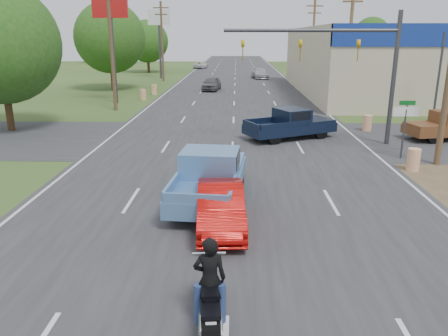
{
  "coord_description": "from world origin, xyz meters",
  "views": [
    {
      "loc": [
        0.17,
        -6.7,
        5.7
      ],
      "look_at": [
        -0.23,
        7.87,
        1.3
      ],
      "focal_mm": 35.0,
      "sensor_mm": 36.0,
      "label": 1
    }
  ],
  "objects_px": {
    "brown_pickup": "(448,126)",
    "distant_car_white": "(200,65)",
    "red_convertible": "(221,207)",
    "rider": "(210,283)",
    "distant_car_silver": "(260,73)",
    "navy_pickup": "(292,123)",
    "motorcycle": "(210,302)",
    "blue_pickup": "(210,175)",
    "distant_car_grey": "(212,84)"
  },
  "relations": [
    {
      "from": "rider",
      "to": "brown_pickup",
      "type": "xyz_separation_m",
      "value": [
        12.62,
        17.16,
        -0.09
      ]
    },
    {
      "from": "navy_pickup",
      "to": "rider",
      "type": "bearing_deg",
      "value": -39.54
    },
    {
      "from": "blue_pickup",
      "to": "distant_car_white",
      "type": "xyz_separation_m",
      "value": [
        -5.77,
        67.97,
        -0.34
      ]
    },
    {
      "from": "motorcycle",
      "to": "distant_car_silver",
      "type": "bearing_deg",
      "value": 81.47
    },
    {
      "from": "rider",
      "to": "brown_pickup",
      "type": "bearing_deg",
      "value": -130.85
    },
    {
      "from": "navy_pickup",
      "to": "distant_car_silver",
      "type": "bearing_deg",
      "value": 152.51
    },
    {
      "from": "motorcycle",
      "to": "distant_car_white",
      "type": "height_order",
      "value": "motorcycle"
    },
    {
      "from": "rider",
      "to": "distant_car_grey",
      "type": "height_order",
      "value": "rider"
    },
    {
      "from": "distant_car_grey",
      "to": "rider",
      "type": "bearing_deg",
      "value": -80.67
    },
    {
      "from": "rider",
      "to": "distant_car_white",
      "type": "distance_m",
      "value": 75.37
    },
    {
      "from": "red_convertible",
      "to": "rider",
      "type": "bearing_deg",
      "value": -94.02
    },
    {
      "from": "navy_pickup",
      "to": "distant_car_white",
      "type": "height_order",
      "value": "navy_pickup"
    },
    {
      "from": "motorcycle",
      "to": "rider",
      "type": "bearing_deg",
      "value": 90.0
    },
    {
      "from": "rider",
      "to": "blue_pickup",
      "type": "bearing_deg",
      "value": -91.32
    },
    {
      "from": "rider",
      "to": "distant_car_grey",
      "type": "bearing_deg",
      "value": -91.42
    },
    {
      "from": "brown_pickup",
      "to": "blue_pickup",
      "type": "bearing_deg",
      "value": 115.88
    },
    {
      "from": "brown_pickup",
      "to": "distant_car_grey",
      "type": "bearing_deg",
      "value": 20.53
    },
    {
      "from": "rider",
      "to": "distant_car_white",
      "type": "xyz_separation_m",
      "value": [
        -6.17,
        75.11,
        -0.32
      ]
    },
    {
      "from": "brown_pickup",
      "to": "motorcycle",
      "type": "bearing_deg",
      "value": 132.09
    },
    {
      "from": "distant_car_silver",
      "to": "red_convertible",
      "type": "bearing_deg",
      "value": -101.13
    },
    {
      "from": "rider",
      "to": "navy_pickup",
      "type": "distance_m",
      "value": 17.63
    },
    {
      "from": "brown_pickup",
      "to": "distant_car_white",
      "type": "height_order",
      "value": "brown_pickup"
    },
    {
      "from": "brown_pickup",
      "to": "distant_car_white",
      "type": "xyz_separation_m",
      "value": [
        -18.78,
        57.95,
        -0.22
      ]
    },
    {
      "from": "motorcycle",
      "to": "brown_pickup",
      "type": "bearing_deg",
      "value": 49.27
    },
    {
      "from": "distant_car_white",
      "to": "blue_pickup",
      "type": "bearing_deg",
      "value": 104.62
    },
    {
      "from": "motorcycle",
      "to": "navy_pickup",
      "type": "xyz_separation_m",
      "value": [
        3.73,
        17.3,
        0.34
      ]
    },
    {
      "from": "red_convertible",
      "to": "distant_car_grey",
      "type": "xyz_separation_m",
      "value": [
        -2.26,
        35.91,
        0.07
      ]
    },
    {
      "from": "brown_pickup",
      "to": "distant_car_grey",
      "type": "relative_size",
      "value": 1.2
    },
    {
      "from": "distant_car_grey",
      "to": "navy_pickup",
      "type": "bearing_deg",
      "value": -69.54
    },
    {
      "from": "motorcycle",
      "to": "blue_pickup",
      "type": "xyz_separation_m",
      "value": [
        -0.4,
        7.21,
        0.4
      ]
    },
    {
      "from": "distant_car_silver",
      "to": "rider",
      "type": "bearing_deg",
      "value": -100.82
    },
    {
      "from": "motorcycle",
      "to": "rider",
      "type": "distance_m",
      "value": 0.39
    },
    {
      "from": "brown_pickup",
      "to": "distant_car_white",
      "type": "distance_m",
      "value": 60.92
    },
    {
      "from": "red_convertible",
      "to": "navy_pickup",
      "type": "distance_m",
      "value": 13.01
    },
    {
      "from": "blue_pickup",
      "to": "navy_pickup",
      "type": "relative_size",
      "value": 1.04
    },
    {
      "from": "distant_car_grey",
      "to": "distant_car_white",
      "type": "distance_m",
      "value": 34.67
    },
    {
      "from": "brown_pickup",
      "to": "distant_car_silver",
      "type": "xyz_separation_m",
      "value": [
        -8.75,
        37.91,
        -0.13
      ]
    },
    {
      "from": "motorcycle",
      "to": "distant_car_silver",
      "type": "distance_m",
      "value": 55.27
    },
    {
      "from": "blue_pickup",
      "to": "red_convertible",
      "type": "bearing_deg",
      "value": -74.01
    },
    {
      "from": "brown_pickup",
      "to": "distant_car_grey",
      "type": "distance_m",
      "value": 27.79
    },
    {
      "from": "blue_pickup",
      "to": "distant_car_silver",
      "type": "bearing_deg",
      "value": 90.16
    },
    {
      "from": "distant_car_silver",
      "to": "distant_car_white",
      "type": "relative_size",
      "value": 1.11
    },
    {
      "from": "motorcycle",
      "to": "navy_pickup",
      "type": "distance_m",
      "value": 17.7
    },
    {
      "from": "red_convertible",
      "to": "brown_pickup",
      "type": "relative_size",
      "value": 0.77
    },
    {
      "from": "brown_pickup",
      "to": "distant_car_grey",
      "type": "height_order",
      "value": "brown_pickup"
    },
    {
      "from": "distant_car_grey",
      "to": "distant_car_white",
      "type": "bearing_deg",
      "value": 102.78
    },
    {
      "from": "red_convertible",
      "to": "motorcycle",
      "type": "bearing_deg",
      "value": -93.95
    },
    {
      "from": "rider",
      "to": "blue_pickup",
      "type": "xyz_separation_m",
      "value": [
        -0.4,
        7.14,
        0.02
      ]
    },
    {
      "from": "distant_car_white",
      "to": "navy_pickup",
      "type": "bearing_deg",
      "value": 109.48
    },
    {
      "from": "blue_pickup",
      "to": "brown_pickup",
      "type": "height_order",
      "value": "blue_pickup"
    }
  ]
}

